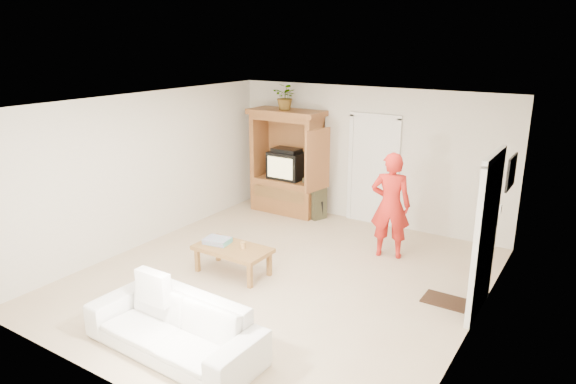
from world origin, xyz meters
name	(u,v)px	position (x,y,z in m)	size (l,w,h in m)	color
floor	(281,278)	(0.00, 0.00, 0.00)	(6.00, 6.00, 0.00)	tan
ceiling	(280,103)	(0.00, 0.00, 2.60)	(6.00, 6.00, 0.00)	white
wall_back	(367,156)	(0.00, 3.00, 1.30)	(5.50, 5.50, 0.00)	silver
wall_front	(108,272)	(0.00, -3.00, 1.30)	(5.50, 5.50, 0.00)	silver
wall_left	(146,169)	(-2.75, 0.00, 1.30)	(6.00, 6.00, 0.00)	silver
wall_right	(479,232)	(2.75, 0.00, 1.30)	(6.00, 6.00, 0.00)	silver
armoire	(288,169)	(-1.58, 2.66, 0.91)	(1.82, 1.14, 2.10)	brown
door_back	(373,172)	(0.15, 2.97, 1.02)	(0.85, 0.05, 2.04)	white
doorway_right	(486,238)	(2.73, 0.60, 1.02)	(0.05, 0.90, 2.04)	black
framed_picture	(511,172)	(2.73, 1.90, 1.60)	(0.03, 0.60, 0.48)	black
doormat	(445,301)	(2.30, 0.60, 0.01)	(0.60, 0.40, 0.02)	#382316
plant	(286,97)	(-1.60, 2.63, 2.35)	(0.46, 0.40, 0.51)	#4C7238
man	(390,205)	(1.04, 1.64, 0.87)	(0.64, 0.42, 1.75)	red
sofa	(174,326)	(0.02, -2.22, 0.32)	(2.16, 0.85, 0.63)	white
coffee_table	(233,251)	(-0.69, -0.27, 0.37)	(1.16, 0.64, 0.43)	olive
towel	(217,241)	(-0.99, -0.27, 0.47)	(0.38, 0.28, 0.08)	#C4418B
candle	(243,245)	(-0.53, -0.21, 0.48)	(0.08, 0.08, 0.10)	tan
backpack_black	(316,209)	(-0.88, 2.64, 0.19)	(0.30, 0.18, 0.37)	black
backpack_olive	(315,198)	(-0.93, 2.64, 0.40)	(0.42, 0.31, 0.79)	#47442B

